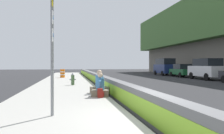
% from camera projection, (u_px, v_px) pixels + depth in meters
% --- Properties ---
extents(ground_plane, '(160.00, 160.00, 0.00)m').
position_uv_depth(ground_plane, '(153.00, 124.00, 6.51)').
color(ground_plane, '#2B2B2D').
rests_on(ground_plane, ground).
extents(sidewalk_strip, '(80.00, 4.40, 0.14)m').
position_uv_depth(sidewalk_strip, '(53.00, 125.00, 6.05)').
color(sidewalk_strip, '#A8A59E').
rests_on(sidewalk_strip, ground_plane).
extents(jersey_barrier, '(76.00, 0.45, 0.85)m').
position_uv_depth(jersey_barrier, '(153.00, 108.00, 6.51)').
color(jersey_barrier, slate).
rests_on(jersey_barrier, ground_plane).
extents(route_sign_post, '(0.44, 0.09, 3.60)m').
position_uv_depth(route_sign_post, '(52.00, 43.00, 6.85)').
color(route_sign_post, gray).
rests_on(route_sign_post, sidewalk_strip).
extents(fire_hydrant, '(0.26, 0.46, 0.88)m').
position_uv_depth(fire_hydrant, '(73.00, 79.00, 17.33)').
color(fire_hydrant, '#47663D').
rests_on(fire_hydrant, sidewalk_strip).
extents(seated_person_foreground, '(0.80, 0.89, 1.09)m').
position_uv_depth(seated_person_foreground, '(100.00, 89.00, 11.14)').
color(seated_person_foreground, '#706651').
rests_on(seated_person_foreground, sidewalk_strip).
extents(seated_person_middle, '(0.84, 0.95, 1.19)m').
position_uv_depth(seated_person_middle, '(99.00, 86.00, 12.38)').
color(seated_person_middle, '#706651').
rests_on(seated_person_middle, sidewalk_strip).
extents(backpack, '(0.32, 0.28, 0.40)m').
position_uv_depth(backpack, '(100.00, 93.00, 10.72)').
color(backpack, maroon).
rests_on(backpack, sidewalk_strip).
extents(construction_barrel, '(0.54, 0.54, 0.95)m').
position_uv_depth(construction_barrel, '(63.00, 73.00, 27.48)').
color(construction_barrel, orange).
rests_on(construction_barrel, sidewalk_strip).
extents(parked_car_fourth, '(4.80, 2.07, 2.28)m').
position_uv_depth(parked_car_fourth, '(207.00, 69.00, 25.82)').
color(parked_car_fourth, silver).
rests_on(parked_car_fourth, ground_plane).
extents(parked_car_midline, '(4.55, 2.05, 1.71)m').
position_uv_depth(parked_car_midline, '(182.00, 70.00, 31.50)').
color(parked_car_midline, '#145128').
rests_on(parked_car_midline, ground_plane).
extents(parked_car_far, '(5.17, 2.25, 2.56)m').
position_uv_depth(parked_car_far, '(165.00, 66.00, 36.82)').
color(parked_car_far, navy).
rests_on(parked_car_far, ground_plane).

